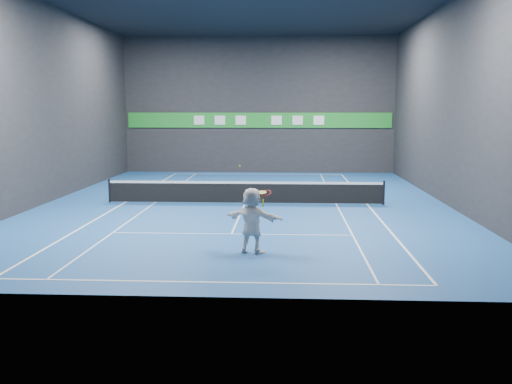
# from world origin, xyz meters

# --- Properties ---
(ground) EXTENTS (26.00, 26.00, 0.00)m
(ground) POSITION_xyz_m (0.00, 0.00, 0.00)
(ground) COLOR #19498B
(ground) RESTS_ON ground
(wall_back) EXTENTS (18.00, 0.10, 9.00)m
(wall_back) POSITION_xyz_m (0.00, 13.00, 4.50)
(wall_back) COLOR #232426
(wall_back) RESTS_ON ground
(wall_front) EXTENTS (18.00, 0.10, 9.00)m
(wall_front) POSITION_xyz_m (0.00, -13.00, 4.50)
(wall_front) COLOR #232426
(wall_front) RESTS_ON ground
(wall_left) EXTENTS (0.10, 26.00, 9.00)m
(wall_left) POSITION_xyz_m (-9.00, 0.00, 4.50)
(wall_left) COLOR #232426
(wall_left) RESTS_ON ground
(wall_right) EXTENTS (0.10, 26.00, 9.00)m
(wall_right) POSITION_xyz_m (9.00, 0.00, 4.50)
(wall_right) COLOR #232426
(wall_right) RESTS_ON ground
(baseline_near) EXTENTS (10.98, 0.08, 0.01)m
(baseline_near) POSITION_xyz_m (0.00, -11.89, 0.00)
(baseline_near) COLOR white
(baseline_near) RESTS_ON ground
(baseline_far) EXTENTS (10.98, 0.08, 0.01)m
(baseline_far) POSITION_xyz_m (0.00, 11.89, 0.00)
(baseline_far) COLOR white
(baseline_far) RESTS_ON ground
(sideline_doubles_left) EXTENTS (0.08, 23.78, 0.01)m
(sideline_doubles_left) POSITION_xyz_m (-5.49, 0.00, 0.00)
(sideline_doubles_left) COLOR white
(sideline_doubles_left) RESTS_ON ground
(sideline_doubles_right) EXTENTS (0.08, 23.78, 0.01)m
(sideline_doubles_right) POSITION_xyz_m (5.49, 0.00, 0.00)
(sideline_doubles_right) COLOR white
(sideline_doubles_right) RESTS_ON ground
(sideline_singles_left) EXTENTS (0.06, 23.78, 0.01)m
(sideline_singles_left) POSITION_xyz_m (-4.11, 0.00, 0.00)
(sideline_singles_left) COLOR white
(sideline_singles_left) RESTS_ON ground
(sideline_singles_right) EXTENTS (0.06, 23.78, 0.01)m
(sideline_singles_right) POSITION_xyz_m (4.11, 0.00, 0.00)
(sideline_singles_right) COLOR white
(sideline_singles_right) RESTS_ON ground
(service_line_near) EXTENTS (8.23, 0.06, 0.01)m
(service_line_near) POSITION_xyz_m (0.00, -6.40, 0.00)
(service_line_near) COLOR white
(service_line_near) RESTS_ON ground
(service_line_far) EXTENTS (8.23, 0.06, 0.01)m
(service_line_far) POSITION_xyz_m (0.00, 6.40, 0.00)
(service_line_far) COLOR white
(service_line_far) RESTS_ON ground
(center_service_line) EXTENTS (0.06, 12.80, 0.01)m
(center_service_line) POSITION_xyz_m (0.00, 0.00, 0.00)
(center_service_line) COLOR white
(center_service_line) RESTS_ON ground
(player) EXTENTS (1.89, 1.20, 1.95)m
(player) POSITION_xyz_m (0.86, -8.91, 0.98)
(player) COLOR white
(player) RESTS_ON ground
(tennis_ball) EXTENTS (0.06, 0.06, 0.06)m
(tennis_ball) POSITION_xyz_m (0.49, -8.76, 2.57)
(tennis_ball) COLOR #C4F328
(tennis_ball) RESTS_ON player
(tennis_net) EXTENTS (12.50, 0.10, 1.07)m
(tennis_net) POSITION_xyz_m (0.00, 0.00, 0.54)
(tennis_net) COLOR black
(tennis_net) RESTS_ON ground
(sponsor_banner) EXTENTS (17.64, 0.11, 1.00)m
(sponsor_banner) POSITION_xyz_m (0.00, 12.93, 3.50)
(sponsor_banner) COLOR #1F902B
(sponsor_banner) RESTS_ON wall_back
(tennis_racket) EXTENTS (0.50, 0.40, 0.54)m
(tennis_racket) POSITION_xyz_m (1.24, -8.86, 1.75)
(tennis_racket) COLOR red
(tennis_racket) RESTS_ON player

